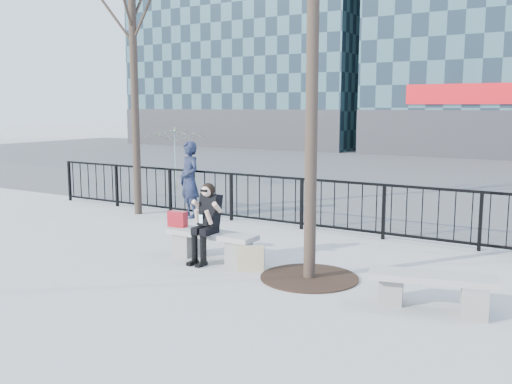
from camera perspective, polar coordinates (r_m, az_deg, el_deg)
The scene contains 12 objects.
ground at distance 9.85m, azimuth -4.44°, elevation -6.75°, with size 120.00×120.00×0.00m, color #A5A6A1.
street_surface at distance 23.52m, azimuth 17.41°, elevation 1.85°, with size 60.00×23.00×0.01m, color #474747.
railing at distance 12.24m, azimuth 3.75°, elevation -1.07°, with size 14.00×0.06×1.10m.
tree_left at distance 14.17m, azimuth -12.30°, elevation 17.57°, with size 2.80×2.80×6.50m.
tree_grate at distance 8.83m, azimuth 5.35°, elevation -8.51°, with size 1.50×1.50×0.02m, color black.
bench_main at distance 9.78m, azimuth -4.46°, elevation -5.05°, with size 1.65×0.46×0.49m.
bench_second at distance 7.76m, azimuth 17.15°, elevation -9.13°, with size 1.59×0.44×0.47m.
seated_woman at distance 9.57m, azimuth -5.04°, elevation -3.09°, with size 0.50×0.64×1.34m.
handbag at distance 10.17m, azimuth -7.85°, elevation -2.69°, with size 0.33×0.16×0.27m, color maroon.
shopping_bag at distance 9.15m, azimuth -0.49°, elevation -6.65°, with size 0.42×0.15×0.40m, color beige.
standing_man at distance 13.44m, azimuth -6.68°, elevation 1.23°, with size 0.65×0.43×1.79m, color black.
vendor_umbrella at distance 18.22m, azimuth -8.18°, elevation 3.38°, with size 2.13×2.18×1.96m, color yellow.
Camera 1 is at (5.57, -7.70, 2.60)m, focal length 40.00 mm.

